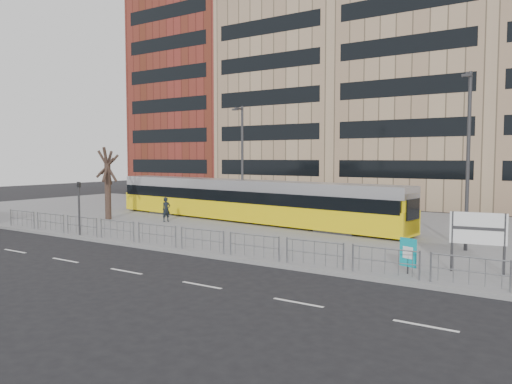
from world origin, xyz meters
The scene contains 14 objects.
ground centered at (0.00, 0.00, 0.00)m, with size 120.00×120.00×0.00m, color black.
plaza centered at (0.00, 12.00, 0.07)m, with size 64.00×24.00×0.15m, color slate.
kerb centered at (0.00, 0.05, 0.07)m, with size 64.00×0.25×0.17m, color gray.
building_row centered at (1.55, 34.27, 12.91)m, with size 70.40×18.40×31.20m.
pedestrian_barrier centered at (2.00, 0.50, 0.98)m, with size 32.07×0.07×1.10m.
road_markings centered at (1.00, -4.00, 0.01)m, with size 62.00×0.12×0.01m, color white.
tram centered at (-2.52, 10.93, 1.61)m, with size 24.80×5.30×2.91m.
station_sign centered at (14.16, 2.88, 1.80)m, with size 2.06×0.39×2.38m.
ad_panel centered at (11.94, 1.28, 0.96)m, with size 0.72×0.31×1.40m.
pedestrian centered at (-6.88, 7.68, 1.01)m, with size 0.63×0.41×1.72m, color black.
traffic_light_west centered at (-6.91, 0.50, 2.12)m, with size 0.21×0.24×3.10m.
lamp_post_west centered at (-2.92, 11.28, 4.59)m, with size 0.45×1.04×8.13m.
lamp_post_east centered at (12.83, 7.71, 4.82)m, with size 0.45×1.04×8.59m.
bare_tree centered at (-11.36, 6.35, 5.48)m, with size 4.32×4.32×7.31m.
Camera 1 is at (17.52, -17.87, 4.67)m, focal length 35.00 mm.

